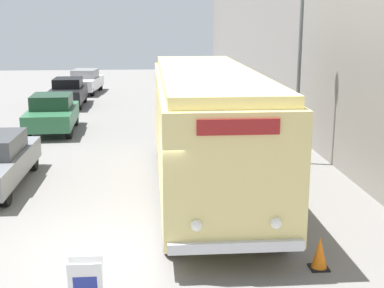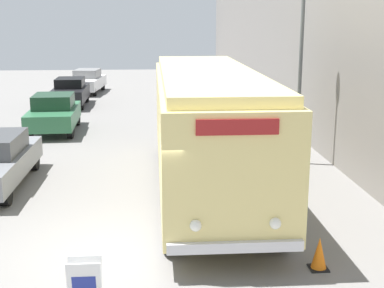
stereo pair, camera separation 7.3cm
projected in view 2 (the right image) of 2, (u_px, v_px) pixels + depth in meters
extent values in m
plane|color=slate|center=(120.00, 256.00, 10.91)|extent=(80.00, 80.00, 0.00)
cube|color=gray|center=(311.00, 56.00, 20.33)|extent=(0.30, 60.00, 6.60)
cylinder|color=black|center=(169.00, 225.00, 11.10)|extent=(0.28, 1.10, 1.10)
cylinder|color=black|center=(280.00, 222.00, 11.27)|extent=(0.28, 1.10, 1.10)
cylinder|color=black|center=(162.00, 141.00, 18.56)|extent=(0.28, 1.10, 1.10)
cylinder|color=black|center=(229.00, 140.00, 18.72)|extent=(0.28, 1.10, 1.10)
cube|color=#E5D17F|center=(207.00, 126.00, 14.61)|extent=(2.65, 10.48, 2.60)
cube|color=#F3DD87|center=(207.00, 74.00, 14.28)|extent=(2.44, 10.06, 0.24)
cube|color=silver|center=(235.00, 247.00, 9.74)|extent=(2.52, 0.12, 0.20)
sphere|color=white|center=(196.00, 226.00, 9.62)|extent=(0.22, 0.22, 0.22)
sphere|color=white|center=(275.00, 223.00, 9.72)|extent=(0.22, 0.22, 0.22)
cube|color=maroon|center=(238.00, 127.00, 9.26)|extent=(1.46, 0.06, 0.28)
cube|color=white|center=(84.00, 285.00, 8.90)|extent=(0.57, 0.17, 0.83)
cube|color=white|center=(85.00, 280.00, 9.04)|extent=(0.57, 0.17, 0.83)
cube|color=navy|center=(84.00, 284.00, 8.88)|extent=(0.40, 0.06, 0.29)
cylinder|color=#595E60|center=(300.00, 79.00, 17.19)|extent=(0.12, 0.12, 5.62)
cylinder|color=black|center=(6.00, 194.00, 13.78)|extent=(0.22, 0.63, 0.63)
cylinder|color=black|center=(34.00, 160.00, 17.00)|extent=(0.22, 0.63, 0.63)
cylinder|color=black|center=(29.00, 131.00, 21.25)|extent=(0.22, 0.70, 0.70)
cylinder|color=black|center=(70.00, 130.00, 21.42)|extent=(0.22, 0.70, 0.70)
cylinder|color=black|center=(40.00, 118.00, 23.86)|extent=(0.22, 0.70, 0.70)
cylinder|color=black|center=(77.00, 118.00, 24.03)|extent=(0.22, 0.70, 0.70)
cube|color=#2D6642|center=(54.00, 116.00, 22.56)|extent=(2.03, 4.16, 0.66)
cube|color=#193824|center=(53.00, 101.00, 22.52)|extent=(1.66, 1.90, 0.58)
cylinder|color=black|center=(53.00, 104.00, 27.85)|extent=(0.22, 0.66, 0.66)
cylinder|color=black|center=(81.00, 104.00, 27.98)|extent=(0.22, 0.66, 0.66)
cylinder|color=black|center=(61.00, 97.00, 30.45)|extent=(0.22, 0.66, 0.66)
cylinder|color=black|center=(87.00, 96.00, 30.58)|extent=(0.22, 0.66, 0.66)
cube|color=black|center=(70.00, 94.00, 29.13)|extent=(1.77, 4.11, 0.69)
cube|color=black|center=(70.00, 83.00, 29.10)|extent=(1.48, 1.86, 0.50)
cylinder|color=black|center=(71.00, 91.00, 32.93)|extent=(0.22, 0.63, 0.63)
cylinder|color=black|center=(95.00, 91.00, 32.90)|extent=(0.22, 0.63, 0.63)
cylinder|color=black|center=(81.00, 85.00, 35.67)|extent=(0.22, 0.63, 0.63)
cylinder|color=black|center=(103.00, 85.00, 35.64)|extent=(0.22, 0.63, 0.63)
cube|color=silver|center=(87.00, 83.00, 34.21)|extent=(2.09, 4.35, 0.66)
cube|color=gray|center=(87.00, 73.00, 34.17)|extent=(1.62, 2.02, 0.53)
cube|color=black|center=(318.00, 268.00, 10.36)|extent=(0.36, 0.36, 0.03)
cone|color=orange|center=(319.00, 253.00, 10.28)|extent=(0.30, 0.30, 0.62)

